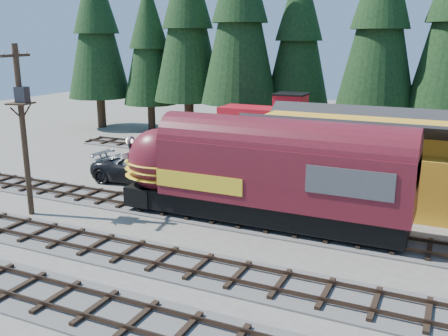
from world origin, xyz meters
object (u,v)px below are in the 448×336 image
at_px(caboose, 279,130).
at_px(pickup_truck_b, 138,169).
at_px(locomotive, 251,177).
at_px(depot, 359,151).
at_px(utility_pole, 23,120).
at_px(pickup_truck_a, 144,168).

relative_size(caboose, pickup_truck_b, 1.48).
xyz_separation_m(locomotive, caboose, (-3.28, 14.00, -0.04)).
distance_m(depot, utility_pole, 19.02).
relative_size(locomotive, caboose, 1.66).
relative_size(locomotive, pickup_truck_a, 2.28).
relative_size(depot, pickup_truck_b, 2.00).
bearing_deg(depot, locomotive, -123.50).
distance_m(locomotive, utility_pole, 12.43).
bearing_deg(caboose, pickup_truck_a, -122.11).
xyz_separation_m(utility_pole, pickup_truck_b, (1.66, 7.85, -4.32)).
height_order(depot, utility_pole, utility_pole).
bearing_deg(utility_pole, pickup_truck_a, 65.26).
bearing_deg(locomotive, pickup_truck_b, 157.81).
distance_m(locomotive, caboose, 14.38).
bearing_deg(depot, pickup_truck_b, -170.02).
distance_m(caboose, pickup_truck_a, 11.72).
distance_m(locomotive, pickup_truck_a, 10.45).
bearing_deg(caboose, pickup_truck_b, -123.29).
bearing_deg(utility_pole, depot, 22.77).
bearing_deg(locomotive, caboose, 103.19).
xyz_separation_m(depot, locomotive, (-4.30, -6.50, -0.46)).
height_order(caboose, pickup_truck_b, caboose).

